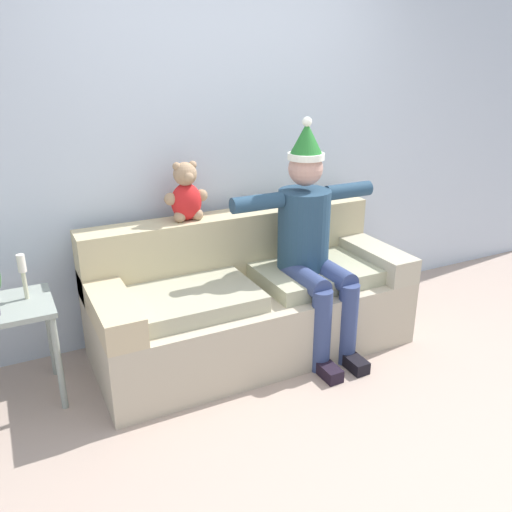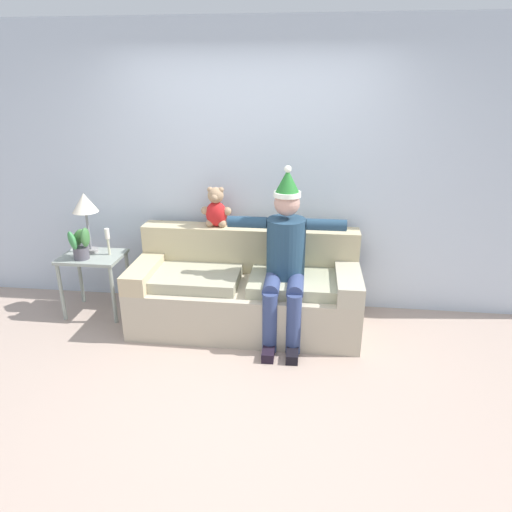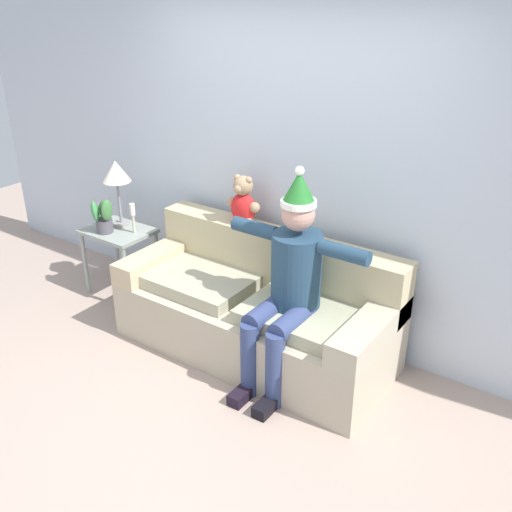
{
  "view_description": "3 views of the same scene",
  "coord_description": "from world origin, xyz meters",
  "px_view_note": "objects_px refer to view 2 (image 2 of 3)",
  "views": [
    {
      "loc": [
        -1.41,
        -1.84,
        1.88
      ],
      "look_at": [
        -0.01,
        0.91,
        0.7
      ],
      "focal_mm": 37.28,
      "sensor_mm": 36.0,
      "label": 1
    },
    {
      "loc": [
        0.55,
        -2.8,
        2.18
      ],
      "look_at": [
        0.11,
        0.93,
        0.73
      ],
      "focal_mm": 32.11,
      "sensor_mm": 36.0,
      "label": 2
    },
    {
      "loc": [
        2.14,
        -2.03,
        2.57
      ],
      "look_at": [
        0.08,
        0.9,
        0.86
      ],
      "focal_mm": 40.89,
      "sensor_mm": 36.0,
      "label": 3
    }
  ],
  "objects_px": {
    "teddy_bear": "(216,209)",
    "potted_plant": "(80,244)",
    "side_table": "(93,265)",
    "table_lamp": "(85,206)",
    "couch": "(246,290)",
    "candle_short": "(108,238)",
    "candle_tall": "(73,242)",
    "person_seated": "(285,255)"
  },
  "relations": [
    {
      "from": "potted_plant",
      "to": "candle_short",
      "type": "xyz_separation_m",
      "value": [
        0.21,
        0.14,
        0.02
      ]
    },
    {
      "from": "person_seated",
      "to": "side_table",
      "type": "height_order",
      "value": "person_seated"
    },
    {
      "from": "candle_tall",
      "to": "table_lamp",
      "type": "bearing_deg",
      "value": 43.73
    },
    {
      "from": "candle_tall",
      "to": "couch",
      "type": "bearing_deg",
      "value": -0.58
    },
    {
      "from": "couch",
      "to": "potted_plant",
      "type": "distance_m",
      "value": 1.6
    },
    {
      "from": "teddy_bear",
      "to": "side_table",
      "type": "relative_size",
      "value": 0.63
    },
    {
      "from": "couch",
      "to": "candle_tall",
      "type": "distance_m",
      "value": 1.71
    },
    {
      "from": "table_lamp",
      "to": "potted_plant",
      "type": "xyz_separation_m",
      "value": [
        -0.0,
        -0.19,
        -0.32
      ]
    },
    {
      "from": "potted_plant",
      "to": "candle_tall",
      "type": "bearing_deg",
      "value": 143.64
    },
    {
      "from": "table_lamp",
      "to": "potted_plant",
      "type": "distance_m",
      "value": 0.37
    },
    {
      "from": "couch",
      "to": "candle_tall",
      "type": "bearing_deg",
      "value": 179.42
    },
    {
      "from": "side_table",
      "to": "person_seated",
      "type": "bearing_deg",
      "value": -6.25
    },
    {
      "from": "person_seated",
      "to": "teddy_bear",
      "type": "xyz_separation_m",
      "value": [
        -0.68,
        0.42,
        0.27
      ]
    },
    {
      "from": "table_lamp",
      "to": "candle_tall",
      "type": "xyz_separation_m",
      "value": [
        -0.11,
        -0.11,
        -0.33
      ]
    },
    {
      "from": "couch",
      "to": "candle_short",
      "type": "distance_m",
      "value": 1.41
    },
    {
      "from": "teddy_bear",
      "to": "potted_plant",
      "type": "xyz_separation_m",
      "value": [
        -1.23,
        -0.32,
        -0.29
      ]
    },
    {
      "from": "candle_tall",
      "to": "candle_short",
      "type": "xyz_separation_m",
      "value": [
        0.32,
        0.06,
        0.03
      ]
    },
    {
      "from": "candle_tall",
      "to": "person_seated",
      "type": "bearing_deg",
      "value": -5.19
    },
    {
      "from": "side_table",
      "to": "potted_plant",
      "type": "xyz_separation_m",
      "value": [
        -0.05,
        -0.1,
        0.24
      ]
    },
    {
      "from": "teddy_bear",
      "to": "couch",
      "type": "bearing_deg",
      "value": -39.07
    },
    {
      "from": "side_table",
      "to": "potted_plant",
      "type": "bearing_deg",
      "value": -115.06
    },
    {
      "from": "side_table",
      "to": "candle_tall",
      "type": "height_order",
      "value": "candle_tall"
    },
    {
      "from": "person_seated",
      "to": "candle_short",
      "type": "bearing_deg",
      "value": 171.84
    },
    {
      "from": "couch",
      "to": "side_table",
      "type": "distance_m",
      "value": 1.51
    },
    {
      "from": "person_seated",
      "to": "teddy_bear",
      "type": "bearing_deg",
      "value": 148.09
    },
    {
      "from": "table_lamp",
      "to": "candle_short",
      "type": "height_order",
      "value": "table_lamp"
    },
    {
      "from": "couch",
      "to": "teddy_bear",
      "type": "bearing_deg",
      "value": 140.93
    },
    {
      "from": "table_lamp",
      "to": "candle_short",
      "type": "distance_m",
      "value": 0.36
    },
    {
      "from": "couch",
      "to": "teddy_bear",
      "type": "xyz_separation_m",
      "value": [
        -0.32,
        0.26,
        0.7
      ]
    },
    {
      "from": "candle_tall",
      "to": "candle_short",
      "type": "relative_size",
      "value": 0.82
    },
    {
      "from": "potted_plant",
      "to": "table_lamp",
      "type": "bearing_deg",
      "value": 89.87
    },
    {
      "from": "couch",
      "to": "table_lamp",
      "type": "bearing_deg",
      "value": 175.38
    },
    {
      "from": "teddy_bear",
      "to": "potted_plant",
      "type": "bearing_deg",
      "value": -165.26
    },
    {
      "from": "potted_plant",
      "to": "candle_short",
      "type": "bearing_deg",
      "value": 34.37
    },
    {
      "from": "side_table",
      "to": "table_lamp",
      "type": "distance_m",
      "value": 0.57
    },
    {
      "from": "teddy_bear",
      "to": "candle_tall",
      "type": "bearing_deg",
      "value": -169.85
    },
    {
      "from": "teddy_bear",
      "to": "potted_plant",
      "type": "height_order",
      "value": "teddy_bear"
    },
    {
      "from": "table_lamp",
      "to": "teddy_bear",
      "type": "bearing_deg",
      "value": 6.13
    },
    {
      "from": "couch",
      "to": "candle_short",
      "type": "height_order",
      "value": "couch"
    },
    {
      "from": "person_seated",
      "to": "candle_tall",
      "type": "relative_size",
      "value": 7.1
    },
    {
      "from": "teddy_bear",
      "to": "candle_tall",
      "type": "xyz_separation_m",
      "value": [
        -1.34,
        -0.24,
        -0.3
      ]
    },
    {
      "from": "couch",
      "to": "person_seated",
      "type": "distance_m",
      "value": 0.59
    }
  ]
}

